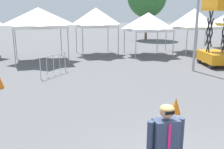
{
  "coord_description": "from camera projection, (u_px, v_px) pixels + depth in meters",
  "views": [
    {
      "loc": [
        -2.36,
        -3.39,
        3.22
      ],
      "look_at": [
        -0.23,
        4.02,
        1.3
      ],
      "focal_mm": 40.74,
      "sensor_mm": 36.0,
      "label": 1
    }
  ],
  "objects": [
    {
      "name": "canopy_tent_behind_left",
      "position": [
        39.0,
        18.0,
        16.29
      ],
      "size": [
        3.47,
        3.47,
        3.48
      ],
      "color": "#9E9EA3",
      "rests_on": "ground"
    },
    {
      "name": "canopy_tent_far_right",
      "position": [
        96.0,
        17.0,
        18.83
      ],
      "size": [
        2.82,
        2.82,
        3.5
      ],
      "color": "#9E9EA3",
      "rests_on": "ground"
    },
    {
      "name": "canopy_tent_left_of_center",
      "position": [
        148.0,
        22.0,
        18.67
      ],
      "size": [
        3.06,
        3.06,
        3.15
      ],
      "color": "#9E9EA3",
      "rests_on": "ground"
    },
    {
      "name": "canopy_tent_center",
      "position": [
        194.0,
        19.0,
        19.92
      ],
      "size": [
        3.27,
        3.27,
        3.44
      ],
      "color": "#9E9EA3",
      "rests_on": "ground"
    },
    {
      "name": "scissor_lift",
      "position": [
        216.0,
        46.0,
        15.22
      ],
      "size": [
        1.87,
        2.55,
        3.92
      ],
      "color": "black",
      "rests_on": "ground"
    },
    {
      "name": "person_foreground",
      "position": [
        165.0,
        147.0,
        4.21
      ],
      "size": [
        0.65,
        0.27,
        1.78
      ],
      "color": "#33384C",
      "rests_on": "ground"
    },
    {
      "name": "crowd_barrier_mid_lot",
      "position": [
        53.0,
        61.0,
        13.07
      ],
      "size": [
        1.44,
        1.6,
        1.08
      ],
      "color": "#B7BABF",
      "rests_on": "ground"
    },
    {
      "name": "traffic_cone_lot_center",
      "position": [
        0.0,
        82.0,
        10.88
      ],
      "size": [
        0.32,
        0.32,
        0.54
      ],
      "primitive_type": "cone",
      "color": "orange",
      "rests_on": "ground"
    },
    {
      "name": "traffic_cone_near_barrier",
      "position": [
        176.0,
        105.0,
        8.24
      ],
      "size": [
        0.32,
        0.32,
        0.52
      ],
      "primitive_type": "cone",
      "color": "orange",
      "rests_on": "ground"
    }
  ]
}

